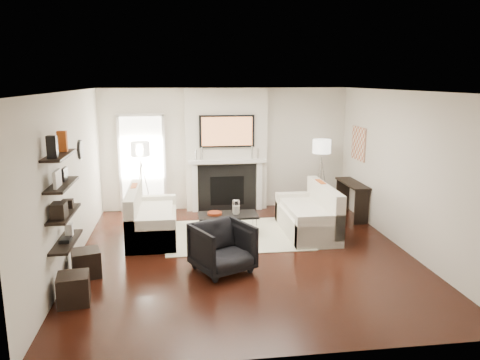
{
  "coord_description": "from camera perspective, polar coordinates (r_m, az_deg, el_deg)",
  "views": [
    {
      "loc": [
        -1.07,
        -7.35,
        2.88
      ],
      "look_at": [
        0.0,
        0.6,
        1.15
      ],
      "focal_mm": 35.0,
      "sensor_mm": 36.0,
      "label": 1
    }
  ],
  "objects": [
    {
      "name": "loveseat_right_back",
      "position": [
        9.04,
        10.25,
        -3.12
      ],
      "size": [
        0.18,
        1.8,
        0.8
      ],
      "primitive_type": "cube",
      "color": "silver",
      "rests_on": "floor"
    },
    {
      "name": "lamp_left_leg_c",
      "position": [
        10.12,
        -12.21,
        -1.12
      ],
      "size": [
        0.14,
        0.22,
        1.23
      ],
      "primitive_type": "cylinder",
      "rotation": [
        0.18,
        0.0,
        2.62
      ],
      "color": "silver",
      "rests_on": "floor"
    },
    {
      "name": "console_leg_n",
      "position": [
        9.73,
        14.6,
        -3.26
      ],
      "size": [
        0.3,
        0.04,
        0.71
      ],
      "primitive_type": "cube",
      "color": "black",
      "rests_on": "floor"
    },
    {
      "name": "decor_frame_b",
      "position": [
        6.84,
        -20.62,
        0.66
      ],
      "size": [
        0.04,
        0.22,
        0.18
      ],
      "primitive_type": "cube",
      "color": "black",
      "rests_on": "shelf_upper"
    },
    {
      "name": "lamp_right_post",
      "position": [
        10.52,
        9.77,
        -0.52
      ],
      "size": [
        0.02,
        0.02,
        1.2
      ],
      "primitive_type": "cylinder",
      "color": "silver",
      "rests_on": "floor"
    },
    {
      "name": "lamp_right_shade",
      "position": [
        10.37,
        9.94,
        4.07
      ],
      "size": [
        0.4,
        0.4,
        0.3
      ],
      "primitive_type": "cylinder",
      "color": "white",
      "rests_on": "lamp_right_post"
    },
    {
      "name": "decor_wine_rack",
      "position": [
        6.5,
        -21.22,
        -3.49
      ],
      "size": [
        0.18,
        0.25,
        0.2
      ],
      "primitive_type": "cube",
      "color": "black",
      "rests_on": "shelf_lower"
    },
    {
      "name": "lamp_left_leg_b",
      "position": [
        10.31,
        -12.13,
        -0.88
      ],
      "size": [
        0.14,
        0.22,
        1.23
      ],
      "primitive_type": "cylinder",
      "rotation": [
        0.18,
        0.0,
        0.52
      ],
      "color": "silver",
      "rests_on": "floor"
    },
    {
      "name": "candlestick_r_tall",
      "position": [
        10.3,
        1.47,
        3.37
      ],
      "size": [
        0.04,
        0.04,
        0.3
      ],
      "primitive_type": "cylinder",
      "color": "silver",
      "rests_on": "mantel_shelf"
    },
    {
      "name": "door_trim_l",
      "position": [
        10.54,
        -14.43,
        1.79
      ],
      "size": [
        0.06,
        0.06,
        2.16
      ],
      "primitive_type": "cube",
      "color": "white",
      "rests_on": "floor"
    },
    {
      "name": "chimney_breast",
      "position": [
        10.39,
        -1.69,
        3.7
      ],
      "size": [
        1.8,
        0.25,
        2.7
      ],
      "primitive_type": "cube",
      "color": "silver",
      "rests_on": "floor"
    },
    {
      "name": "decor_frame_a",
      "position": [
        6.46,
        -21.38,
        0.15
      ],
      "size": [
        0.04,
        0.3,
        0.22
      ],
      "primitive_type": "cube",
      "color": "white",
      "rests_on": "shelf_upper"
    },
    {
      "name": "loveseat_right_base",
      "position": [
        9.03,
        8.15,
        -5.15
      ],
      "size": [
        0.85,
        1.8,
        0.42
      ],
      "primitive_type": "cube",
      "color": "silver",
      "rests_on": "floor"
    },
    {
      "name": "coffee_leg_se",
      "position": [
        9.08,
        1.54,
        -5.07
      ],
      "size": [
        0.02,
        0.02,
        0.38
      ],
      "primitive_type": "cylinder",
      "color": "silver",
      "rests_on": "floor"
    },
    {
      "name": "firebox",
      "position": [
        10.42,
        -1.57,
        -1.31
      ],
      "size": [
        0.75,
        0.02,
        0.65
      ],
      "primitive_type": "cube",
      "color": "black",
      "rests_on": "floor"
    },
    {
      "name": "candlestick_r_short",
      "position": [
        10.32,
        2.18,
        3.22
      ],
      "size": [
        0.04,
        0.04,
        0.24
      ],
      "primitive_type": "cylinder",
      "color": "silver",
      "rests_on": "mantel_shelf"
    },
    {
      "name": "pillow_left_charcoal",
      "position": [
        8.44,
        -13.07,
        -2.97
      ],
      "size": [
        0.1,
        0.4,
        0.4
      ],
      "primitive_type": "cube",
      "color": "black",
      "rests_on": "loveseat_left_cushion"
    },
    {
      "name": "tv_body",
      "position": [
        10.18,
        -1.6,
        5.96
      ],
      "size": [
        1.2,
        0.06,
        0.7
      ],
      "primitive_type": "cube",
      "color": "black",
      "rests_on": "chimney_breast"
    },
    {
      "name": "loveseat_left_back",
      "position": [
        8.78,
        -12.83,
        -3.69
      ],
      "size": [
        0.18,
        1.8,
        0.8
      ],
      "primitive_type": "cube",
      "color": "silver",
      "rests_on": "floor"
    },
    {
      "name": "shelf_bottom",
      "position": [
        6.88,
        -20.4,
        -7.08
      ],
      "size": [
        0.25,
        1.0,
        0.03
      ],
      "primitive_type": "cube",
      "color": "black",
      "rests_on": "wall_left"
    },
    {
      "name": "loveseat_left_arm_s",
      "position": [
        9.6,
        -10.37,
        -3.62
      ],
      "size": [
        0.85,
        0.18,
        0.6
      ],
      "primitive_type": "cube",
      "color": "silver",
      "rests_on": "floor"
    },
    {
      "name": "lamp_right_leg_b",
      "position": [
        10.59,
        9.33,
        -0.42
      ],
      "size": [
        0.14,
        0.22,
        1.23
      ],
      "primitive_type": "cylinder",
      "rotation": [
        0.18,
        0.0,
        0.52
      ],
      "color": "silver",
      "rests_on": "floor"
    },
    {
      "name": "hurricane_candle",
      "position": [
        8.73,
        -0.49,
        -3.67
      ],
      "size": [
        0.11,
        0.11,
        0.16
      ],
      "primitive_type": "cylinder",
      "color": "white",
      "rests_on": "coffee_table"
    },
    {
      "name": "shelf_upper",
      "position": [
        6.67,
        -20.91,
        -0.57
      ],
      "size": [
        0.25,
        1.0,
        0.04
      ],
      "primitive_type": "cube",
      "color": "black",
      "rests_on": "wall_left"
    },
    {
      "name": "mantel_pilaster_l",
      "position": [
        10.33,
        -5.54,
        -0.92
      ],
      "size": [
        0.12,
        0.08,
        1.1
      ],
      "primitive_type": "cube",
      "color": "white",
      "rests_on": "floor"
    },
    {
      "name": "lamp_left_post",
      "position": [
        10.21,
        -11.86,
        -0.99
      ],
      "size": [
        0.02,
        0.02,
        1.2
      ],
      "primitive_type": "cylinder",
      "color": "silver",
      "rests_on": "floor"
    },
    {
      "name": "loveseat_left_arm_n",
      "position": [
        8.05,
        -10.86,
        -6.74
      ],
      "size": [
        0.85,
        0.18,
        0.6
      ],
      "primitive_type": "cube",
      "color": "silver",
      "rests_on": "floor"
    },
    {
      "name": "mantel_pilaster_r",
      "position": [
        10.48,
        2.36,
        -0.69
      ],
      "size": [
        0.12,
        0.08,
        1.1
      ],
      "primitive_type": "cube",
      "color": "white",
      "rests_on": "floor"
    },
    {
      "name": "shelf_top",
      "position": [
        6.6,
        -21.17,
        2.82
      ],
      "size": [
        0.25,
        1.0,
        0.04
      ],
      "primitive_type": "cube",
      "color": "black",
      "rests_on": "wall_left"
    },
    {
      "name": "armchair",
      "position": [
        7.17,
        -2.14,
        -7.96
      ],
      "size": [
        1.05,
        1.02,
        0.82
      ],
      "primitive_type": "imported",
      "rotation": [
        0.0,
        0.0,
        0.45
      ],
      "color": "black",
      "rests_on": "floor"
    },
    {
      "name": "candlestick_l_short",
      "position": [
        10.18,
        -5.39,
        3.05
      ],
      "size": [
        0.04,
        0.04,
        0.24
      ],
      "primitive_type": "cylinder",
      "color": "silver",
      "rests_on": "mantel_shelf"
    },
    {
      "name": "decor_books",
      "position": [
        6.84,
        -20.5,
        -6.84
      ],
      "size": [
        0.14,
        0.2,
        0.05
      ],
      "primitive_type": "cube",
      "color": "black",
      "rests_on": "shelf_bottom"
    },
    {
      "name": "fireplace_surround",
      "position": [
        10.41,
        -1.58,
        -0.93
      ],
      "size": [
        1.3,
        0.02,
        1.04
      ],
      "primitive_type": "cube",
      "color": "black",
      "rests_on": "floor"
    },
    {
      "name": "shelf_lower",
      "position": [
        6.77,
        -20.65,
        -3.87
      ],
      "size": [
        0.25,
        1.0,
        0.04
      ],
      "primitive_type": "cube",
      "color": "black",
      "rests_on": "wall_left"
    },
    {
      "name": "clock_face",
      "position": [
        8.49,
        -18.73,
        3.54
      ],
      "size": [
        0.01,
        0.29,
        0.29
      ],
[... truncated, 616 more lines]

